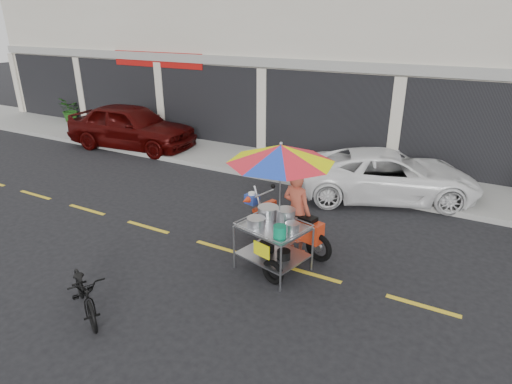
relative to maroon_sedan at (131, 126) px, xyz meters
The scene contains 9 objects.
ground 10.12m from the maroon_sedan, 27.76° to the right, with size 90.00×90.00×0.00m, color black.
sidewalk 9.00m from the maroon_sedan, ahead, with size 45.00×3.00×0.15m, color gray.
centerline 10.12m from the maroon_sedan, 27.76° to the right, with size 42.00×0.10×0.01m, color gold.
maroon_sedan is the anchor object (origin of this frame).
white_pickup 9.30m from the maroon_sedan, ahead, with size 2.11×4.57×1.27m, color white.
plant_tall 5.24m from the maroon_sedan, 164.07° to the left, with size 0.96×0.83×1.07m, color #1A4612.
plant_short 2.53m from the maroon_sedan, 160.34° to the left, with size 0.50×0.50×0.89m, color #1A4612.
near_bicycle 9.73m from the maroon_sedan, 50.50° to the right, with size 0.54×1.54×0.81m, color black.
food_vendor_rig 9.46m from the maroon_sedan, 28.72° to the right, with size 2.47×2.38×2.50m.
Camera 1 is at (2.40, -6.48, 4.44)m, focal length 30.00 mm.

